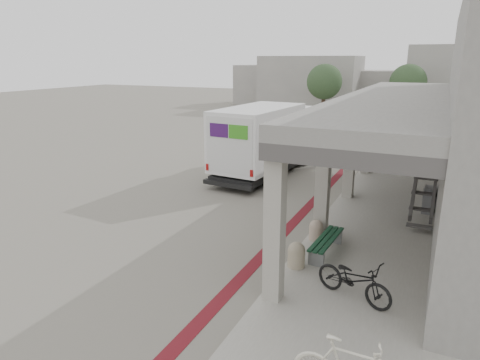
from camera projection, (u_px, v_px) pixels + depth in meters
The scene contains 12 objects.
ground at pixel (250, 231), 13.43m from camera, with size 120.00×120.00×0.00m, color slate.
bike_lane_stripe at pixel (300, 216), 14.76m from camera, with size 0.35×40.00×0.01m, color maroon.
sidewalk at pixel (383, 253), 11.77m from camera, with size 4.40×28.00×0.12m, color gray.
distant_backdrop at pixel (363, 83), 45.09m from camera, with size 28.00×10.00×6.50m.
tree_left at pixel (324, 82), 38.98m from camera, with size 3.20×3.20×4.80m.
tree_mid at pixel (408, 83), 37.85m from camera, with size 3.20×3.20×4.80m.
fedex_truck at pixel (267, 138), 19.81m from camera, with size 2.87×7.63×3.19m.
bench at pixel (326, 243), 11.54m from camera, with size 0.54×1.95×0.45m.
bollard_near at pixel (316, 230), 12.45m from camera, with size 0.40×0.40×0.61m.
bollard_far at pixel (296, 254), 10.83m from camera, with size 0.44×0.44×0.66m.
utility_cabinet at pixel (430, 200), 14.62m from camera, with size 0.41×0.54×0.90m, color gray.
bicycle_black at pixel (354, 279), 9.31m from camera, with size 0.63×1.81×0.95m, color black.
Camera 1 is at (5.02, -11.42, 5.23)m, focal length 32.00 mm.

